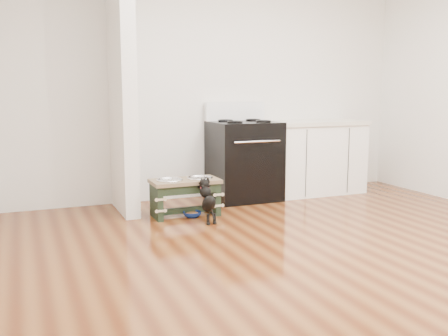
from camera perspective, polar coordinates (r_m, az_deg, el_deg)
ground at (r=4.03m, az=12.03°, el=-9.84°), size 5.00×5.00×0.00m
room_shell at (r=3.84m, az=12.82°, el=13.73°), size 5.00×5.00×5.00m
partition_wall at (r=5.34m, az=-11.61°, el=9.42°), size 0.15×0.80×2.70m
oven_range at (r=5.89m, az=2.29°, el=1.00°), size 0.76×0.69×1.14m
cabinet_run at (r=6.37m, az=10.25°, el=1.24°), size 1.24×0.64×0.91m
dog_feeder at (r=5.13m, az=-4.46°, el=-2.51°), size 0.69×0.37×0.40m
puppy at (r=4.89m, az=-1.90°, el=-3.54°), size 0.12×0.36×0.42m
floor_bowl at (r=5.12m, az=-3.67°, el=-5.31°), size 0.23×0.23×0.06m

